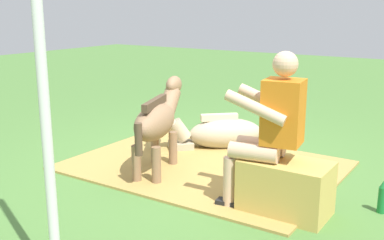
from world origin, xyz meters
TOP-DOWN VIEW (x-y plane):
  - ground_plane at (0.00, 0.00)m, footprint 24.00×24.00m
  - hay_patch at (-0.08, -0.02)m, footprint 2.70×2.01m
  - hay_bale at (-1.24, 0.59)m, footprint 0.71×0.43m
  - person_seated at (-1.08, 0.61)m, footprint 0.69×0.48m
  - pony_standing at (0.24, 0.36)m, footprint 0.64×1.30m
  - pony_lying at (0.14, -0.67)m, footprint 1.17×1.11m
  - soda_bottle at (-1.90, 0.15)m, footprint 0.07×0.07m
  - tent_pole_left at (-0.54, 2.37)m, footprint 0.06×0.06m

SIDE VIEW (x-z plane):
  - ground_plane at x=0.00m, z-range 0.00..0.00m
  - hay_patch at x=-0.08m, z-range 0.00..0.02m
  - soda_bottle at x=-1.90m, z-range 0.00..0.27m
  - pony_lying at x=0.14m, z-range -0.02..0.40m
  - hay_bale at x=-1.24m, z-range 0.00..0.44m
  - pony_standing at x=0.24m, z-range 0.09..0.99m
  - person_seated at x=-1.08m, z-range 0.06..1.39m
  - tent_pole_left at x=-0.54m, z-range 0.00..2.49m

